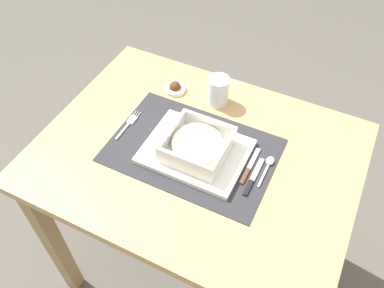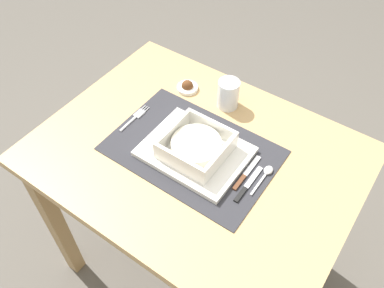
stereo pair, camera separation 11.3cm
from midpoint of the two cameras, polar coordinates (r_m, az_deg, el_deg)
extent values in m
plane|color=#59544C|center=(1.79, -1.44, -16.56)|extent=(6.00, 6.00, 0.00)
cube|color=tan|center=(1.17, -2.12, -1.79)|extent=(0.91, 0.69, 0.03)
cube|color=#A48252|center=(1.53, -21.14, -13.01)|extent=(0.05, 0.05, 0.71)
cube|color=#A48252|center=(1.76, -8.98, 1.92)|extent=(0.05, 0.05, 0.71)
cube|color=#A48252|center=(1.58, 16.70, -7.71)|extent=(0.05, 0.05, 0.71)
cube|color=#2D2D33|center=(1.16, -2.80, -1.08)|extent=(0.47, 0.32, 0.00)
cube|color=white|center=(1.14, -2.30, -1.22)|extent=(0.29, 0.22, 0.02)
cube|color=white|center=(1.13, -2.14, -1.05)|extent=(0.17, 0.17, 0.01)
cube|color=white|center=(1.13, -5.75, 1.29)|extent=(0.01, 0.17, 0.05)
cube|color=white|center=(1.08, 1.55, -1.48)|extent=(0.01, 0.17, 0.05)
cube|color=white|center=(1.06, -4.18, -2.99)|extent=(0.15, 0.01, 0.05)
cube|color=white|center=(1.15, -0.34, 2.63)|extent=(0.15, 0.01, 0.05)
cylinder|color=silver|center=(1.11, -2.17, -0.37)|extent=(0.14, 0.14, 0.03)
cube|color=silver|center=(1.23, -12.45, 1.63)|extent=(0.01, 0.07, 0.00)
cube|color=silver|center=(1.26, -11.09, 3.25)|extent=(0.02, 0.04, 0.00)
cylinder|color=silver|center=(1.27, -10.69, 4.16)|extent=(0.00, 0.02, 0.00)
cylinder|color=silver|center=(1.27, -10.40, 4.06)|extent=(0.00, 0.02, 0.00)
cylinder|color=silver|center=(1.27, -10.12, 3.95)|extent=(0.00, 0.02, 0.00)
cube|color=silver|center=(1.10, 7.19, -4.71)|extent=(0.01, 0.08, 0.00)
ellipsoid|color=silver|center=(1.13, 8.25, -2.54)|extent=(0.02, 0.03, 0.01)
cube|color=black|center=(1.08, 4.99, -6.41)|extent=(0.01, 0.05, 0.01)
cube|color=silver|center=(1.11, 6.37, -3.79)|extent=(0.01, 0.08, 0.00)
cube|color=#59331E|center=(1.10, 4.55, -4.74)|extent=(0.01, 0.06, 0.01)
cube|color=silver|center=(1.14, 5.92, -2.22)|extent=(0.01, 0.08, 0.00)
cylinder|color=white|center=(1.27, 1.18, 7.42)|extent=(0.07, 0.07, 0.09)
cylinder|color=maroon|center=(1.27, 1.17, 7.03)|extent=(0.06, 0.06, 0.07)
cylinder|color=white|center=(1.34, -4.86, 7.67)|extent=(0.07, 0.07, 0.01)
sphere|color=#593319|center=(1.33, -4.88, 7.96)|extent=(0.04, 0.04, 0.04)
camera|label=1|loc=(0.06, -92.87, -3.32)|focal=37.58mm
camera|label=2|loc=(0.06, 87.13, 3.32)|focal=37.58mm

